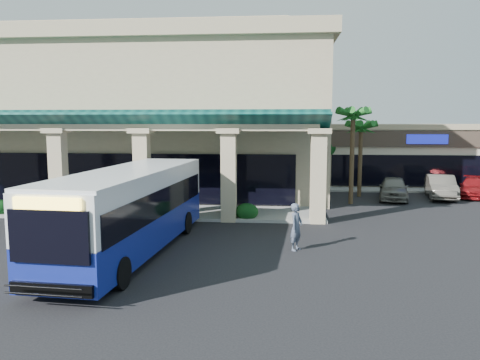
# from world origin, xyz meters

# --- Properties ---
(ground) EXTENTS (110.00, 110.00, 0.00)m
(ground) POSITION_xyz_m (0.00, 0.00, 0.00)
(ground) COLOR black
(main_building) EXTENTS (30.80, 14.80, 11.35)m
(main_building) POSITION_xyz_m (-8.00, 16.00, 5.67)
(main_building) COLOR tan
(main_building) RESTS_ON ground
(arcade) EXTENTS (30.00, 6.20, 5.70)m
(arcade) POSITION_xyz_m (-8.00, 6.80, 2.85)
(arcade) COLOR #0A403B
(arcade) RESTS_ON ground
(strip_mall) EXTENTS (22.50, 12.50, 4.90)m
(strip_mall) POSITION_xyz_m (18.00, 24.00, 2.45)
(strip_mall) COLOR beige
(strip_mall) RESTS_ON ground
(palm_0) EXTENTS (2.40, 2.40, 6.60)m
(palm_0) POSITION_xyz_m (8.50, 11.00, 3.30)
(palm_0) COLOR #185D1D
(palm_0) RESTS_ON ground
(palm_1) EXTENTS (2.40, 2.40, 5.80)m
(palm_1) POSITION_xyz_m (9.50, 14.00, 2.90)
(palm_1) COLOR #185D1D
(palm_1) RESTS_ON ground
(broadleaf_tree) EXTENTS (2.60, 2.60, 4.81)m
(broadleaf_tree) POSITION_xyz_m (7.50, 19.00, 2.41)
(broadleaf_tree) COLOR black
(broadleaf_tree) RESTS_ON ground
(transit_bus) EXTENTS (3.56, 11.84, 3.26)m
(transit_bus) POSITION_xyz_m (-1.60, -1.00, 1.63)
(transit_bus) COLOR navy
(transit_bus) RESTS_ON ground
(pedestrian) EXTENTS (0.71, 0.82, 1.88)m
(pedestrian) POSITION_xyz_m (4.77, -0.02, 0.94)
(pedestrian) COLOR #475164
(pedestrian) RESTS_ON ground
(car_silver) EXTENTS (2.69, 4.72, 1.51)m
(car_silver) POSITION_xyz_m (11.52, 12.88, 0.76)
(car_silver) COLOR slate
(car_silver) RESTS_ON ground
(car_white) EXTENTS (2.46, 4.94, 1.56)m
(car_white) POSITION_xyz_m (14.79, 13.67, 0.78)
(car_white) COLOR #605A51
(car_white) RESTS_ON ground
(car_red) EXTENTS (3.44, 4.83, 1.30)m
(car_red) POSITION_xyz_m (17.25, 14.45, 0.65)
(car_red) COLOR maroon
(car_red) RESTS_ON ground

